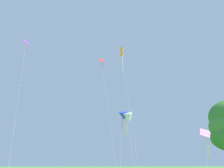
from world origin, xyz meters
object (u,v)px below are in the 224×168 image
at_px(kite_white_distant, 127,115).
at_px(kite_purple_streamer, 25,48).
at_px(kite_orange_box, 122,53).
at_px(kite_pink_low, 207,139).
at_px(kite_blue_delta, 122,114).
at_px(kite_red_high, 103,69).

xyz_separation_m(kite_white_distant, kite_purple_streamer, (-18.31, 0.15, 11.73)).
bearing_deg(kite_orange_box, kite_white_distant, 52.68).
bearing_deg(kite_purple_streamer, kite_pink_low, -9.90).
bearing_deg(kite_purple_streamer, kite_blue_delta, 15.85).
height_order(kite_red_high, kite_white_distant, kite_red_high).
distance_m(kite_red_high, kite_blue_delta, 12.42).
height_order(kite_purple_streamer, kite_pink_low, kite_purple_streamer).
bearing_deg(kite_pink_low, kite_red_high, 178.85).
relative_size(kite_purple_streamer, kite_blue_delta, 1.94).
distance_m(kite_white_distant, kite_purple_streamer, 21.75).
distance_m(kite_red_high, kite_white_distant, 9.37).
distance_m(kite_pink_low, kite_blue_delta, 16.42).
height_order(kite_white_distant, kite_pink_low, kite_white_distant).
distance_m(kite_red_high, kite_purple_streamer, 15.29).
xyz_separation_m(kite_purple_streamer, kite_pink_low, (29.83, -5.21, -16.04)).
bearing_deg(kite_orange_box, kite_pink_low, -16.79).
relative_size(kite_purple_streamer, kite_pink_low, 3.33).
bearing_deg(kite_white_distant, kite_red_high, -135.33).
distance_m(kite_purple_streamer, kite_blue_delta, 21.85).
bearing_deg(kite_purple_streamer, kite_red_high, -19.83).
bearing_deg(kite_pink_low, kite_blue_delta, 137.39).
relative_size(kite_red_high, kite_purple_streamer, 0.78).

